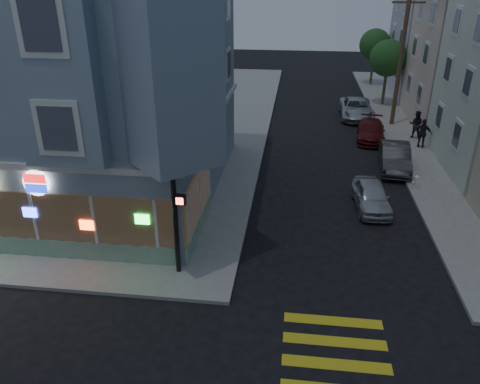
% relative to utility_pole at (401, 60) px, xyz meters
% --- Properties ---
extents(ground, '(120.00, 120.00, 0.00)m').
position_rel_utility_pole_xyz_m(ground, '(-12.00, -24.00, -4.80)').
color(ground, black).
rests_on(ground, ground).
extents(sidewalk_nw, '(33.00, 42.00, 0.15)m').
position_rel_utility_pole_xyz_m(sidewalk_nw, '(-25.50, -1.00, -4.72)').
color(sidewalk_nw, gray).
rests_on(sidewalk_nw, ground).
extents(corner_building, '(14.60, 14.60, 11.40)m').
position_rel_utility_pole_xyz_m(corner_building, '(-18.00, -13.02, 1.02)').
color(corner_building, gray).
rests_on(corner_building, sidewalk_nw).
extents(row_house_d, '(12.00, 8.60, 10.50)m').
position_rel_utility_pole_xyz_m(row_house_d, '(7.50, 10.00, 0.60)').
color(row_house_d, '#AFAABB').
rests_on(row_house_d, sidewalk_ne).
extents(utility_pole, '(2.20, 0.30, 9.00)m').
position_rel_utility_pole_xyz_m(utility_pole, '(0.00, 0.00, 0.00)').
color(utility_pole, '#4C3826').
rests_on(utility_pole, sidewalk_ne).
extents(street_tree_near, '(3.00, 3.00, 5.30)m').
position_rel_utility_pole_xyz_m(street_tree_near, '(0.20, 6.00, -0.86)').
color(street_tree_near, '#4C3826').
rests_on(street_tree_near, sidewalk_ne).
extents(street_tree_far, '(3.00, 3.00, 5.30)m').
position_rel_utility_pole_xyz_m(street_tree_far, '(0.20, 14.00, -0.86)').
color(street_tree_far, '#4C3826').
rests_on(street_tree_far, sidewalk_ne).
extents(pedestrian_a, '(1.08, 0.96, 1.84)m').
position_rel_utility_pole_xyz_m(pedestrian_a, '(1.00, -3.01, -3.73)').
color(pedestrian_a, black).
rests_on(pedestrian_a, sidewalk_ne).
extents(pedestrian_b, '(1.18, 0.79, 1.86)m').
position_rel_utility_pole_xyz_m(pedestrian_b, '(1.00, -5.02, -3.72)').
color(pedestrian_b, '#242128').
rests_on(pedestrian_b, sidewalk_ne).
extents(parked_car_a, '(1.73, 3.85, 1.29)m').
position_rel_utility_pole_xyz_m(parked_car_a, '(-3.26, -13.86, -4.15)').
color(parked_car_a, '#B6BABE').
rests_on(parked_car_a, ground).
extents(parked_car_b, '(1.96, 4.61, 1.48)m').
position_rel_utility_pole_xyz_m(parked_car_b, '(-1.30, -8.66, -4.06)').
color(parked_car_b, '#383B3D').
rests_on(parked_car_b, ground).
extents(parked_car_c, '(2.27, 4.53, 1.26)m').
position_rel_utility_pole_xyz_m(parked_car_c, '(-1.97, -3.46, -4.17)').
color(parked_car_c, '#591514').
rests_on(parked_car_c, ground).
extents(parked_car_d, '(2.46, 5.28, 1.46)m').
position_rel_utility_pole_xyz_m(parked_car_d, '(-2.44, 1.86, -4.07)').
color(parked_car_d, '#ACB3B7').
rests_on(parked_car_d, ground).
extents(traffic_signal, '(0.65, 0.63, 5.67)m').
position_rel_utility_pole_xyz_m(traffic_signal, '(-11.15, -20.53, -0.81)').
color(traffic_signal, black).
rests_on(traffic_signal, sidewalk_nw).
extents(fire_hydrant, '(0.43, 0.25, 0.75)m').
position_rel_utility_pole_xyz_m(fire_hydrant, '(-0.70, -11.64, -4.25)').
color(fire_hydrant, white).
rests_on(fire_hydrant, sidewalk_ne).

